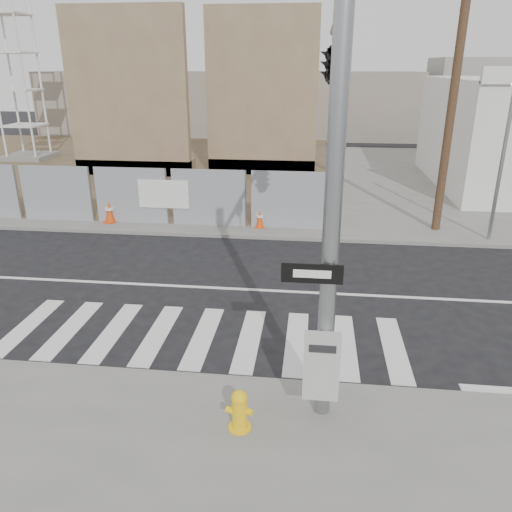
# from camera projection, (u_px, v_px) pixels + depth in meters

# --- Properties ---
(ground) EXTENTS (100.00, 100.00, 0.00)m
(ground) POSITION_uv_depth(u_px,v_px,m) (224.00, 288.00, 13.00)
(ground) COLOR black
(ground) RESTS_ON ground
(sidewalk_far) EXTENTS (50.00, 20.00, 0.12)m
(sidewalk_far) POSITION_uv_depth(u_px,v_px,m) (271.00, 176.00, 25.97)
(sidewalk_far) COLOR slate
(sidewalk_far) RESTS_ON ground
(signal_pole) EXTENTS (0.96, 5.87, 7.00)m
(signal_pole) POSITION_uv_depth(u_px,v_px,m) (332.00, 104.00, 9.13)
(signal_pole) COLOR gray
(signal_pole) RESTS_ON sidewalk_near
(far_signal_pole) EXTENTS (0.16, 0.20, 5.60)m
(far_signal_pole) POSITION_uv_depth(u_px,v_px,m) (507.00, 134.00, 15.16)
(far_signal_pole) COLOR gray
(far_signal_pole) RESTS_ON sidewalk_far
(concrete_wall_left) EXTENTS (6.00, 1.30, 8.00)m
(concrete_wall_left) POSITION_uv_depth(u_px,v_px,m) (129.00, 110.00, 24.69)
(concrete_wall_left) COLOR brown
(concrete_wall_left) RESTS_ON sidewalk_far
(concrete_wall_right) EXTENTS (5.50, 1.30, 8.00)m
(concrete_wall_right) POSITION_uv_depth(u_px,v_px,m) (262.00, 110.00, 24.91)
(concrete_wall_right) COLOR brown
(concrete_wall_right) RESTS_ON sidewalk_far
(utility_pole_right) EXTENTS (1.60, 0.28, 10.00)m
(utility_pole_right) POSITION_uv_depth(u_px,v_px,m) (456.00, 74.00, 15.54)
(utility_pole_right) COLOR #503725
(utility_pole_right) RESTS_ON sidewalk_far
(fire_hydrant) EXTENTS (0.47, 0.47, 0.69)m
(fire_hydrant) POSITION_uv_depth(u_px,v_px,m) (239.00, 410.00, 7.70)
(fire_hydrant) COLOR yellow
(fire_hydrant) RESTS_ON sidewalk_near
(traffic_cone_c) EXTENTS (0.51, 0.51, 0.78)m
(traffic_cone_c) POSITION_uv_depth(u_px,v_px,m) (109.00, 212.00, 17.96)
(traffic_cone_c) COLOR #D63E0B
(traffic_cone_c) RESTS_ON sidewalk_far
(traffic_cone_d) EXTENTS (0.37, 0.37, 0.62)m
(traffic_cone_d) POSITION_uv_depth(u_px,v_px,m) (260.00, 219.00, 17.42)
(traffic_cone_d) COLOR #DC410B
(traffic_cone_d) RESTS_ON sidewalk_far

